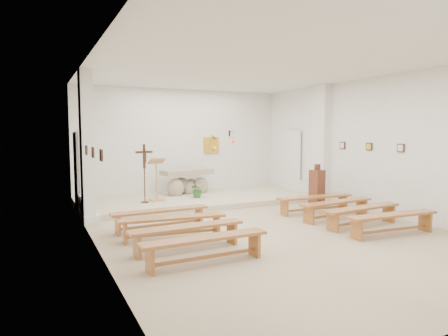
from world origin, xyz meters
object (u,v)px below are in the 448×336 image
altar (187,183)px  lectern (157,179)px  bench_left_second (173,222)px  bench_left_fourth (206,244)px  bench_left_front (160,214)px  crucifix_stand (144,169)px  bench_right_third (362,212)px  bench_right_front (315,200)px  bench_right_fourth (393,219)px  bench_left_third (187,232)px  bench_right_second (337,206)px  donation_pedestal (317,188)px

altar → lectern: lectern is taller
bench_left_second → bench_left_fourth: same height
bench_left_front → crucifix_stand: bearing=79.7°
lectern → bench_right_third: 5.60m
bench_right_third → bench_left_second: bearing=163.3°
bench_left_fourth → bench_left_second: bearing=88.1°
bench_right_front → bench_right_fourth: 2.49m
crucifix_stand → bench_right_fourth: size_ratio=0.76×
bench_left_second → bench_left_fourth: 1.66m
bench_right_front → bench_right_fourth: (0.00, -2.49, 0.00)m
crucifix_stand → lectern: bearing=13.3°
bench_left_third → bench_right_second: bearing=8.2°
donation_pedestal → bench_left_fourth: (-4.68, -3.10, -0.20)m
crucifix_stand → bench_left_third: (-0.33, -4.25, -0.75)m
donation_pedestal → bench_left_second: (-4.68, -1.44, -0.20)m
bench_right_fourth → bench_left_fourth: bearing=-176.9°
altar → bench_left_front: (-1.94, -3.62, -0.14)m
bench_left_second → bench_right_second: 4.13m
lectern → bench_left_fourth: (-0.72, -5.26, -0.43)m
bench_right_second → bench_left_fourth: 4.45m
bench_left_third → bench_right_front: bearing=18.7°
bench_right_second → bench_right_third: same height
donation_pedestal → bench_left_second: 4.91m
crucifix_stand → bench_right_second: 5.17m
donation_pedestal → bench_left_front: size_ratio=0.57×
bench_right_third → altar: bearing=107.2°
crucifix_stand → donation_pedestal: crucifix_stand is taller
crucifix_stand → bench_left_fourth: size_ratio=0.76×
bench_left_second → bench_right_second: size_ratio=1.00×
bench_right_front → bench_left_fourth: (-4.13, -2.49, 0.00)m
altar → bench_right_third: (2.19, -5.28, -0.14)m
crucifix_stand → bench_right_second: bearing=-52.4°
bench_right_third → bench_left_front: bearing=152.7°
bench_left_second → bench_left_third: bearing=-84.5°
bench_left_front → bench_right_fourth: (4.13, -2.49, 0.00)m
crucifix_stand → bench_right_front: crucifix_stand is taller
bench_left_third → bench_left_fourth: 0.83m
bench_left_second → bench_left_fourth: (0.00, -1.66, 0.00)m
bench_right_front → bench_left_fourth: bearing=-146.1°
bench_left_second → bench_right_third: bearing=-5.8°
altar → bench_right_front: 4.24m
bench_left_third → bench_right_fourth: bearing=-14.6°
altar → bench_left_front: bearing=-127.3°
altar → lectern: 1.51m
donation_pedestal → bench_right_second: bearing=-121.5°
bench_left_front → bench_left_second: (0.00, -0.83, 0.00)m
bench_right_fourth → lectern: bearing=126.1°
donation_pedestal → bench_left_front: donation_pedestal is taller
donation_pedestal → bench_left_fourth: bearing=-157.0°
bench_left_front → bench_left_second: same height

